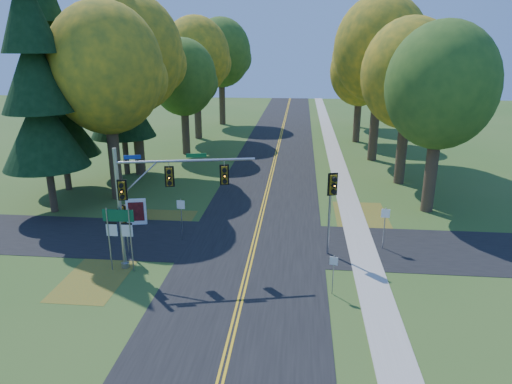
# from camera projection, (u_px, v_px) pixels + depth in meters

# --- Properties ---
(ground) EXTENTS (160.00, 160.00, 0.00)m
(ground) POSITION_uv_depth(u_px,v_px,m) (251.00, 258.00, 24.95)
(ground) COLOR #2F541D
(ground) RESTS_ON ground
(road_main) EXTENTS (8.00, 160.00, 0.02)m
(road_main) POSITION_uv_depth(u_px,v_px,m) (251.00, 258.00, 24.94)
(road_main) COLOR black
(road_main) RESTS_ON ground
(road_cross) EXTENTS (60.00, 6.00, 0.02)m
(road_cross) POSITION_uv_depth(u_px,v_px,m) (254.00, 243.00, 26.84)
(road_cross) COLOR black
(road_cross) RESTS_ON ground
(centerline_left) EXTENTS (0.10, 160.00, 0.01)m
(centerline_left) POSITION_uv_depth(u_px,v_px,m) (249.00, 257.00, 24.95)
(centerline_left) COLOR gold
(centerline_left) RESTS_ON road_main
(centerline_right) EXTENTS (0.10, 160.00, 0.01)m
(centerline_right) POSITION_uv_depth(u_px,v_px,m) (253.00, 258.00, 24.93)
(centerline_right) COLOR gold
(centerline_right) RESTS_ON road_main
(sidewalk_east) EXTENTS (1.60, 160.00, 0.06)m
(sidewalk_east) POSITION_uv_depth(u_px,v_px,m) (366.00, 262.00, 24.36)
(sidewalk_east) COLOR #9E998E
(sidewalk_east) RESTS_ON ground
(leaf_patch_w_near) EXTENTS (4.00, 6.00, 0.00)m
(leaf_patch_w_near) POSITION_uv_depth(u_px,v_px,m) (157.00, 226.00, 29.34)
(leaf_patch_w_near) COLOR olive
(leaf_patch_w_near) RESTS_ON ground
(leaf_patch_e) EXTENTS (3.50, 8.00, 0.00)m
(leaf_patch_e) POSITION_uv_depth(u_px,v_px,m) (363.00, 222.00, 30.00)
(leaf_patch_e) COLOR olive
(leaf_patch_e) RESTS_ON ground
(leaf_patch_w_far) EXTENTS (3.00, 5.00, 0.00)m
(leaf_patch_w_far) POSITION_uv_depth(u_px,v_px,m) (95.00, 278.00, 22.80)
(leaf_patch_w_far) COLOR olive
(leaf_patch_w_far) RESTS_ON ground
(tree_w_a) EXTENTS (8.00, 8.00, 14.15)m
(tree_w_a) POSITION_uv_depth(u_px,v_px,m) (107.00, 69.00, 31.97)
(tree_w_a) COLOR #38281C
(tree_w_a) RESTS_ON ground
(tree_e_a) EXTENTS (7.20, 7.20, 12.73)m
(tree_e_a) POSITION_uv_depth(u_px,v_px,m) (442.00, 87.00, 29.57)
(tree_e_a) COLOR #38281C
(tree_e_a) RESTS_ON ground
(tree_w_b) EXTENTS (8.60, 8.60, 15.38)m
(tree_w_b) POSITION_uv_depth(u_px,v_px,m) (133.00, 54.00, 38.30)
(tree_w_b) COLOR #38281C
(tree_w_b) RESTS_ON ground
(tree_e_b) EXTENTS (7.60, 7.60, 13.33)m
(tree_e_b) POSITION_uv_depth(u_px,v_px,m) (410.00, 75.00, 35.96)
(tree_e_b) COLOR #38281C
(tree_e_b) RESTS_ON ground
(tree_w_c) EXTENTS (6.80, 6.80, 11.91)m
(tree_w_c) POSITION_uv_depth(u_px,v_px,m) (184.00, 78.00, 46.59)
(tree_w_c) COLOR #38281C
(tree_w_c) RESTS_ON ground
(tree_e_c) EXTENTS (8.80, 8.80, 15.79)m
(tree_e_c) POSITION_uv_depth(u_px,v_px,m) (381.00, 50.00, 43.21)
(tree_e_c) COLOR #38281C
(tree_e_c) RESTS_ON ground
(tree_w_d) EXTENTS (8.20, 8.20, 14.56)m
(tree_w_d) POSITION_uv_depth(u_px,v_px,m) (196.00, 57.00, 54.34)
(tree_w_d) COLOR #38281C
(tree_w_d) RESTS_ON ground
(tree_e_d) EXTENTS (7.00, 7.00, 12.32)m
(tree_e_d) POSITION_uv_depth(u_px,v_px,m) (361.00, 71.00, 52.70)
(tree_e_d) COLOR #38281C
(tree_e_d) RESTS_ON ground
(tree_w_e) EXTENTS (8.40, 8.40, 14.97)m
(tree_w_e) POSITION_uv_depth(u_px,v_px,m) (222.00, 53.00, 64.46)
(tree_w_e) COLOR #38281C
(tree_w_e) RESTS_ON ground
(tree_e_e) EXTENTS (7.80, 7.80, 13.74)m
(tree_e_e) POSITION_uv_depth(u_px,v_px,m) (361.00, 60.00, 62.45)
(tree_e_e) COLOR #38281C
(tree_e_e) RESTS_ON ground
(pine_a) EXTENTS (5.60, 5.60, 19.48)m
(pine_a) POSITION_uv_depth(u_px,v_px,m) (36.00, 77.00, 29.17)
(pine_a) COLOR #38281C
(pine_a) RESTS_ON ground
(pine_b) EXTENTS (5.60, 5.60, 17.31)m
(pine_b) POSITION_uv_depth(u_px,v_px,m) (56.00, 86.00, 34.36)
(pine_b) COLOR #38281C
(pine_b) RESTS_ON ground
(pine_c) EXTENTS (5.60, 5.60, 20.56)m
(pine_c) POSITION_uv_depth(u_px,v_px,m) (118.00, 63.00, 38.35)
(pine_c) COLOR #38281C
(pine_c) RESTS_ON ground
(traffic_mast) EXTENTS (6.89, 1.90, 6.38)m
(traffic_mast) POSITION_uv_depth(u_px,v_px,m) (154.00, 192.00, 22.78)
(traffic_mast) COLOR #9A9BA2
(traffic_mast) RESTS_ON ground
(east_signal_pole) EXTENTS (0.53, 0.64, 4.74)m
(east_signal_pole) POSITION_uv_depth(u_px,v_px,m) (332.00, 194.00, 24.17)
(east_signal_pole) COLOR gray
(east_signal_pole) RESTS_ON ground
(ped_signal_pole) EXTENTS (0.45, 0.54, 3.03)m
(ped_signal_pole) POSITION_uv_depth(u_px,v_px,m) (123.00, 218.00, 24.45)
(ped_signal_pole) COLOR gray
(ped_signal_pole) RESTS_ON ground
(route_sign_cluster) EXTENTS (1.59, 0.10, 3.41)m
(route_sign_cluster) POSITION_uv_depth(u_px,v_px,m) (119.00, 227.00, 22.85)
(route_sign_cluster) COLOR gray
(route_sign_cluster) RESTS_ON ground
(info_kiosk) EXTENTS (1.27, 0.44, 1.75)m
(info_kiosk) POSITION_uv_depth(u_px,v_px,m) (136.00, 212.00, 29.34)
(info_kiosk) COLOR white
(info_kiosk) RESTS_ON ground
(reg_sign_e_north) EXTENTS (0.48, 0.09, 2.48)m
(reg_sign_e_north) POSITION_uv_depth(u_px,v_px,m) (385.00, 221.00, 25.60)
(reg_sign_e_north) COLOR gray
(reg_sign_e_north) RESTS_ON ground
(reg_sign_e_south) EXTENTS (0.37, 0.11, 1.98)m
(reg_sign_e_south) POSITION_uv_depth(u_px,v_px,m) (333.00, 268.00, 20.91)
(reg_sign_e_south) COLOR gray
(reg_sign_e_south) RESTS_ON ground
(reg_sign_w) EXTENTS (0.48, 0.09, 2.53)m
(reg_sign_w) POSITION_uv_depth(u_px,v_px,m) (181.00, 212.00, 26.89)
(reg_sign_w) COLOR gray
(reg_sign_w) RESTS_ON ground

